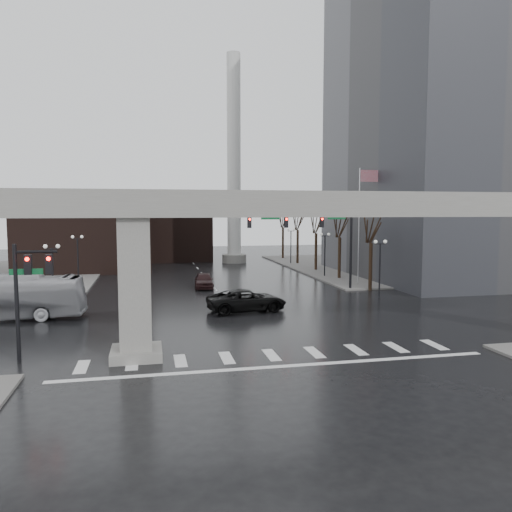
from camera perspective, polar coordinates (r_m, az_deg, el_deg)
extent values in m
plane|color=black|center=(27.96, 1.27, -10.68)|extent=(160.00, 160.00, 0.00)
cube|color=#646260|center=(70.43, 15.19, -1.13)|extent=(28.00, 36.00, 0.15)
cube|color=gray|center=(26.89, 1.30, 5.95)|extent=(48.00, 2.20, 1.40)
cube|color=gray|center=(26.47, -13.65, -3.64)|extent=(1.60, 1.60, 7.30)
cube|color=gray|center=(27.19, -13.50, -10.74)|extent=(2.60, 2.60, 0.50)
cube|color=slate|center=(63.80, 21.64, 16.94)|extent=(22.00, 26.00, 42.00)
cube|color=black|center=(68.64, -18.64, 2.74)|extent=(16.00, 14.00, 10.00)
cube|color=black|center=(78.35, -9.03, 2.49)|extent=(10.00, 10.00, 8.00)
cylinder|color=silver|center=(73.55, -2.54, 10.95)|extent=(2.00, 2.00, 30.00)
cylinder|color=gray|center=(73.52, -2.50, -0.28)|extent=(3.60, 3.60, 1.20)
cylinder|color=black|center=(48.96, 10.79, 0.85)|extent=(0.24, 0.24, 8.00)
cylinder|color=black|center=(46.81, 4.06, 4.65)|extent=(12.00, 0.18, 0.18)
cube|color=black|center=(47.74, 7.52, 3.85)|extent=(0.35, 0.30, 1.00)
cube|color=black|center=(46.68, 3.46, 3.86)|extent=(0.35, 0.30, 1.00)
cube|color=black|center=(45.87, -0.76, 3.84)|extent=(0.35, 0.30, 1.00)
sphere|color=#FF0C05|center=(47.57, 7.60, 4.21)|extent=(0.20, 0.20, 0.20)
cube|color=#0B4F27|center=(48.26, 9.21, 4.38)|extent=(1.80, 0.05, 0.35)
cube|color=#0B4F27|center=(46.29, 1.67, 4.41)|extent=(1.80, 0.05, 0.35)
cylinder|color=black|center=(27.84, -25.66, -4.93)|extent=(0.20, 0.20, 6.00)
cylinder|color=black|center=(27.30, -23.84, 0.45)|extent=(2.00, 0.14, 0.14)
cube|color=black|center=(27.44, -24.60, -0.92)|extent=(0.35, 0.30, 1.00)
cube|color=black|center=(27.24, -22.55, -0.89)|extent=(0.35, 0.30, 1.00)
cube|color=#0B4F27|center=(27.50, -24.78, -1.65)|extent=(1.60, 0.05, 0.30)
cylinder|color=silver|center=(52.66, 11.68, 3.32)|extent=(0.12, 0.12, 12.00)
cube|color=red|center=(53.16, 12.79, 8.92)|extent=(2.00, 0.03, 1.20)
cylinder|color=black|center=(45.05, 13.96, -1.63)|extent=(0.14, 0.14, 4.80)
cube|color=black|center=(44.84, 14.02, 1.35)|extent=(0.90, 0.06, 0.06)
sphere|color=silver|center=(44.63, 13.51, 1.60)|extent=(0.32, 0.32, 0.32)
sphere|color=silver|center=(45.03, 14.54, 1.61)|extent=(0.32, 0.32, 0.32)
cylinder|color=black|center=(57.88, 7.86, -0.03)|extent=(0.14, 0.14, 4.80)
cube|color=black|center=(57.71, 7.89, 2.29)|extent=(0.90, 0.06, 0.06)
sphere|color=silver|center=(57.55, 7.47, 2.49)|extent=(0.32, 0.32, 0.32)
sphere|color=silver|center=(57.86, 8.31, 2.49)|extent=(0.32, 0.32, 0.32)
cylinder|color=black|center=(71.15, 4.01, 0.98)|extent=(0.14, 0.14, 4.80)
cube|color=black|center=(71.01, 4.02, 2.87)|extent=(0.90, 0.06, 0.06)
sphere|color=silver|center=(70.88, 3.67, 3.03)|extent=(0.32, 0.32, 0.32)
sphere|color=silver|center=(71.13, 4.37, 3.03)|extent=(0.32, 0.32, 0.32)
cylinder|color=black|center=(41.14, -22.21, -2.51)|extent=(0.14, 0.14, 4.80)
cube|color=black|center=(40.90, -22.32, 0.76)|extent=(0.90, 0.06, 0.06)
sphere|color=silver|center=(40.97, -22.95, 1.02)|extent=(0.32, 0.32, 0.32)
sphere|color=silver|center=(40.81, -21.71, 1.05)|extent=(0.32, 0.32, 0.32)
cylinder|color=black|center=(54.89, -19.68, -0.58)|extent=(0.14, 0.14, 4.80)
cube|color=black|center=(54.71, -19.75, 1.87)|extent=(0.90, 0.06, 0.06)
sphere|color=silver|center=(54.76, -20.23, 2.07)|extent=(0.32, 0.32, 0.32)
sphere|color=silver|center=(54.64, -19.29, 2.09)|extent=(0.32, 0.32, 0.32)
cylinder|color=black|center=(68.74, -18.16, 0.58)|extent=(0.14, 0.14, 4.80)
cube|color=black|center=(68.60, -18.22, 2.54)|extent=(0.90, 0.06, 0.06)
sphere|color=silver|center=(68.64, -18.60, 2.70)|extent=(0.32, 0.32, 0.32)
sphere|color=silver|center=(68.54, -17.85, 2.71)|extent=(0.32, 0.32, 0.32)
cylinder|color=black|center=(49.08, 12.95, -1.20)|extent=(0.34, 0.34, 4.55)
cylinder|color=black|center=(48.81, 13.04, 3.16)|extent=(0.12, 1.52, 2.98)
cylinder|color=black|center=(49.26, 13.44, 2.90)|extent=(0.83, 1.14, 2.51)
cylinder|color=black|center=(56.38, 9.51, -0.27)|extent=(0.34, 0.34, 4.66)
cylinder|color=black|center=(56.15, 9.57, 3.62)|extent=(0.12, 1.55, 3.05)
cylinder|color=black|center=(56.57, 9.94, 3.38)|extent=(0.85, 1.16, 2.57)
cylinder|color=black|center=(63.85, 6.86, 0.45)|extent=(0.34, 0.34, 4.76)
cylinder|color=black|center=(63.64, 6.90, 3.96)|extent=(0.12, 1.59, 3.11)
cylinder|color=black|center=(64.05, 7.25, 3.74)|extent=(0.86, 1.18, 2.62)
cylinder|color=black|center=(71.43, 4.78, 1.02)|extent=(0.34, 0.34, 4.87)
cylinder|color=black|center=(71.25, 4.80, 4.22)|extent=(0.12, 1.62, 3.18)
cylinder|color=black|center=(71.64, 5.12, 4.03)|extent=(0.88, 1.20, 2.68)
cylinder|color=black|center=(79.10, 3.09, 1.47)|extent=(0.34, 0.34, 4.97)
cylinder|color=black|center=(78.93, 3.11, 4.43)|extent=(0.12, 1.65, 3.25)
cylinder|color=black|center=(79.31, 3.41, 4.25)|extent=(0.89, 1.23, 2.74)
imported|color=black|center=(38.12, -1.05, -5.08)|extent=(6.35, 3.52, 1.68)
imported|color=#B0B0B5|center=(39.38, -27.13, -4.26)|extent=(11.37, 3.29, 3.13)
imported|color=black|center=(49.68, -5.97, -2.78)|extent=(2.15, 4.61, 1.53)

